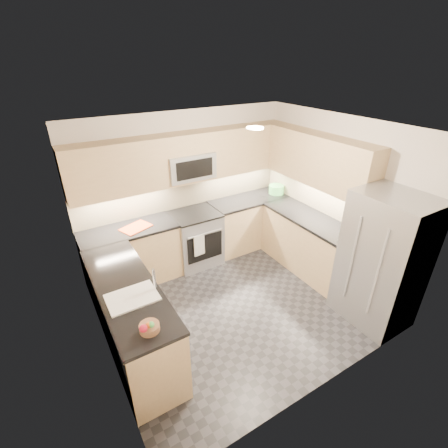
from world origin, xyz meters
TOP-DOWN VIEW (x-y plane):
  - floor at (0.00, 0.00)m, footprint 3.60×3.20m
  - ceiling at (0.00, 0.00)m, footprint 3.60×3.20m
  - wall_back at (0.00, 1.60)m, footprint 3.60×0.02m
  - wall_front at (0.00, -1.60)m, footprint 3.60×0.02m
  - wall_left at (-1.80, 0.00)m, footprint 0.02×3.20m
  - wall_right at (1.80, 0.00)m, footprint 0.02×3.20m
  - base_cab_back_left at (-1.09, 1.30)m, footprint 1.42×0.60m
  - base_cab_back_right at (1.09, 1.30)m, footprint 1.42×0.60m
  - base_cab_right at (1.50, 0.15)m, footprint 0.60×1.70m
  - base_cab_peninsula at (-1.50, 0.00)m, footprint 0.60×2.00m
  - countertop_back_left at (-1.09, 1.30)m, footprint 1.42×0.63m
  - countertop_back_right at (1.09, 1.30)m, footprint 1.42×0.63m
  - countertop_right at (1.50, 0.15)m, footprint 0.63×1.70m
  - countertop_peninsula at (-1.50, 0.00)m, footprint 0.63×2.00m
  - upper_cab_back at (0.00, 1.43)m, footprint 3.60×0.35m
  - upper_cab_right at (1.62, 0.28)m, footprint 0.35×1.95m
  - backsplash_back at (0.00, 1.60)m, footprint 3.60×0.01m
  - backsplash_right at (1.80, 0.45)m, footprint 0.01×2.30m
  - gas_range at (0.00, 1.28)m, footprint 0.76×0.65m
  - range_cooktop at (0.00, 1.28)m, footprint 0.76×0.65m
  - oven_door_glass at (0.00, 0.95)m, footprint 0.62×0.02m
  - oven_handle at (0.00, 0.93)m, footprint 0.60×0.02m
  - microwave at (0.00, 1.40)m, footprint 0.76×0.40m
  - microwave_door at (0.00, 1.20)m, footprint 0.60×0.01m
  - refrigerator at (1.45, -1.15)m, footprint 0.70×0.90m
  - fridge_handle_left at (1.08, -1.33)m, footprint 0.02×0.02m
  - fridge_handle_right at (1.08, -0.97)m, footprint 0.02×0.02m
  - sink_basin at (-1.50, -0.25)m, footprint 0.52×0.38m
  - faucet at (-1.24, -0.25)m, footprint 0.03×0.03m
  - utensil_bowl at (1.67, 1.23)m, footprint 0.36×0.36m
  - cutting_board at (-0.98, 1.26)m, footprint 0.50×0.43m
  - fruit_basket at (-1.50, -0.78)m, footprint 0.20×0.20m
  - fruit_apple at (-1.57, -0.84)m, footprint 0.08×0.08m
  - fruit_pear at (-1.49, -0.83)m, footprint 0.06×0.06m
  - dish_towel_check at (-0.12, 0.91)m, footprint 0.19×0.03m
  - fruit_orange at (-1.51, -0.82)m, footprint 0.06×0.06m

SIDE VIEW (x-z plane):
  - floor at x=0.00m, z-range 0.00..0.00m
  - base_cab_back_left at x=-1.09m, z-range 0.00..0.90m
  - base_cab_back_right at x=1.09m, z-range 0.00..0.90m
  - base_cab_right at x=1.50m, z-range 0.00..0.90m
  - base_cab_peninsula at x=-1.50m, z-range 0.00..0.90m
  - oven_door_glass at x=0.00m, z-range 0.22..0.68m
  - gas_range at x=0.00m, z-range 0.00..0.91m
  - dish_towel_check at x=-0.12m, z-range 0.37..0.73m
  - oven_handle at x=0.00m, z-range 0.71..0.73m
  - sink_basin at x=-1.50m, z-range 0.80..0.96m
  - refrigerator at x=1.45m, z-range 0.00..1.80m
  - range_cooktop at x=0.00m, z-range 0.90..0.93m
  - countertop_back_left at x=-1.09m, z-range 0.90..0.94m
  - countertop_back_right at x=1.09m, z-range 0.90..0.94m
  - countertop_right at x=1.50m, z-range 0.90..0.94m
  - countertop_peninsula at x=-1.50m, z-range 0.90..0.94m
  - cutting_board at x=-0.98m, z-range 0.94..0.95m
  - fridge_handle_left at x=1.08m, z-range 0.35..1.55m
  - fridge_handle_right at x=1.08m, z-range 0.35..1.55m
  - fruit_basket at x=-1.50m, z-range 0.94..1.01m
  - utensil_bowl at x=1.67m, z-range 0.94..1.10m
  - fruit_orange at x=-1.51m, z-range 1.02..1.08m
  - fruit_apple at x=-1.57m, z-range 1.02..1.09m
  - fruit_pear at x=-1.49m, z-range 1.02..1.09m
  - faucet at x=-1.24m, z-range 0.94..1.22m
  - backsplash_back at x=0.00m, z-range 0.94..1.45m
  - backsplash_right at x=1.80m, z-range 0.94..1.45m
  - wall_back at x=0.00m, z-range 0.00..2.50m
  - wall_front at x=0.00m, z-range 0.00..2.50m
  - wall_left at x=-1.80m, z-range 0.00..2.50m
  - wall_right at x=1.80m, z-range 0.00..2.50m
  - microwave at x=0.00m, z-range 1.50..1.90m
  - microwave_door at x=0.00m, z-range 1.56..1.84m
  - upper_cab_back at x=0.00m, z-range 1.45..2.20m
  - upper_cab_right at x=1.62m, z-range 1.45..2.20m
  - ceiling at x=0.00m, z-range 2.49..2.51m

